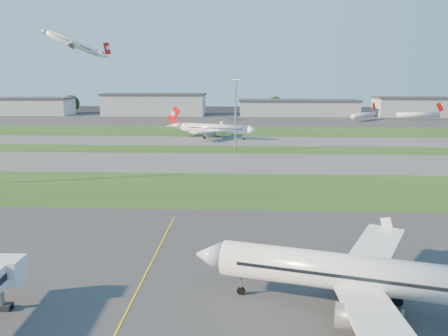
# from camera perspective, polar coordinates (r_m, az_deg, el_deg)

# --- Properties ---
(ground) EXTENTS (700.00, 700.00, 0.00)m
(ground) POSITION_cam_1_polar(r_m,az_deg,el_deg) (58.80, -16.32, -15.37)
(ground) COLOR black
(ground) RESTS_ON ground
(apron_near) EXTENTS (300.00, 70.00, 0.01)m
(apron_near) POSITION_cam_1_polar(r_m,az_deg,el_deg) (58.80, -16.32, -15.36)
(apron_near) COLOR #333335
(apron_near) RESTS_ON ground
(grass_strip_a) EXTENTS (300.00, 34.00, 0.01)m
(grass_strip_a) POSITION_cam_1_polar(r_m,az_deg,el_deg) (106.22, -7.29, -2.66)
(grass_strip_a) COLOR #234818
(grass_strip_a) RESTS_ON ground
(taxiway_a) EXTENTS (300.00, 32.00, 0.01)m
(taxiway_a) POSITION_cam_1_polar(r_m,az_deg,el_deg) (138.04, -4.95, 0.76)
(taxiway_a) COLOR #515154
(taxiway_a) RESTS_ON ground
(grass_strip_b) EXTENTS (300.00, 18.00, 0.01)m
(grass_strip_b) POSITION_cam_1_polar(r_m,az_deg,el_deg) (162.46, -3.79, 2.45)
(grass_strip_b) COLOR #234818
(grass_strip_b) RESTS_ON ground
(taxiway_b) EXTENTS (300.00, 26.00, 0.01)m
(taxiway_b) POSITION_cam_1_polar(r_m,az_deg,el_deg) (184.08, -3.02, 3.57)
(taxiway_b) COLOR #515154
(taxiway_b) RESTS_ON ground
(grass_strip_c) EXTENTS (300.00, 40.00, 0.01)m
(grass_strip_c) POSITION_cam_1_polar(r_m,az_deg,el_deg) (216.65, -2.15, 4.82)
(grass_strip_c) COLOR #234818
(grass_strip_c) RESTS_ON ground
(apron_far) EXTENTS (400.00, 80.00, 0.01)m
(apron_far) POSITION_cam_1_polar(r_m,az_deg,el_deg) (276.13, -1.10, 6.34)
(apron_far) COLOR #333335
(apron_far) RESTS_ON ground
(yellow_line) EXTENTS (0.25, 60.00, 0.02)m
(yellow_line) POSITION_cam_1_polar(r_m,az_deg,el_deg) (57.44, -11.42, -15.79)
(yellow_line) COLOR gold
(yellow_line) RESTS_ON ground
(airliner_parked) EXTENTS (40.54, 34.00, 12.89)m
(airliner_parked) POSITION_cam_1_polar(r_m,az_deg,el_deg) (52.82, 18.42, -13.29)
(airliner_parked) COLOR white
(airliner_parked) RESTS_ON ground
(airliner_taxiing) EXTENTS (37.41, 31.53, 12.06)m
(airliner_taxiing) POSITION_cam_1_polar(r_m,az_deg,el_deg) (190.74, -1.35, 5.15)
(airliner_taxiing) COLOR white
(airliner_taxiing) RESTS_ON ground
(airliner_departing) EXTENTS (34.72, 29.30, 11.23)m
(airliner_departing) POSITION_cam_1_polar(r_m,az_deg,el_deg) (271.88, -19.09, 15.11)
(airliner_departing) COLOR white
(mini_jet_near) EXTENTS (20.52, 22.33, 9.48)m
(mini_jet_near) POSITION_cam_1_polar(r_m,az_deg,el_deg) (283.83, 17.79, 6.60)
(mini_jet_near) COLOR white
(mini_jet_near) RESTS_ON ground
(mini_jet_far) EXTENTS (28.63, 4.10, 9.48)m
(mini_jet_far) POSITION_cam_1_polar(r_m,az_deg,el_deg) (298.31, 24.05, 6.37)
(mini_jet_far) COLOR white
(mini_jet_far) RESTS_ON ground
(light_mast_centre) EXTENTS (3.20, 0.70, 25.80)m
(light_mast_centre) POSITION_cam_1_polar(r_m,az_deg,el_deg) (157.71, 1.53, 7.61)
(light_mast_centre) COLOR gray
(light_mast_centre) RESTS_ON ground
(hangar_far_west) EXTENTS (91.80, 23.00, 12.20)m
(hangar_far_west) POSITION_cam_1_polar(r_m,az_deg,el_deg) (348.28, -26.41, 7.27)
(hangar_far_west) COLOR #A3A6AB
(hangar_far_west) RESTS_ON ground
(hangar_west) EXTENTS (71.40, 23.00, 15.20)m
(hangar_west) POSITION_cam_1_polar(r_m,az_deg,el_deg) (311.33, -9.11, 8.23)
(hangar_west) COLOR #A3A6AB
(hangar_west) RESTS_ON ground
(hangar_east) EXTENTS (81.60, 23.00, 11.20)m
(hangar_east) POSITION_cam_1_polar(r_m,az_deg,el_deg) (307.16, 9.66, 7.79)
(hangar_east) COLOR #A3A6AB
(hangar_east) RESTS_ON ground
(hangar_far_east) EXTENTS (96.90, 23.00, 13.20)m
(hangar_far_east) POSITION_cam_1_polar(r_m,az_deg,el_deg) (334.14, 27.09, 7.16)
(hangar_far_east) COLOR #A3A6AB
(hangar_far_east) RESTS_ON ground
(tree_west) EXTENTS (12.10, 12.10, 13.20)m
(tree_west) POSITION_cam_1_polar(r_m,az_deg,el_deg) (344.60, -19.34, 7.97)
(tree_west) COLOR black
(tree_west) RESTS_ON ground
(tree_mid_west) EXTENTS (9.90, 9.90, 10.80)m
(tree_mid_west) POSITION_cam_1_polar(r_m,az_deg,el_deg) (318.23, -4.24, 8.09)
(tree_mid_west) COLOR black
(tree_mid_west) RESTS_ON ground
(tree_mid_east) EXTENTS (11.55, 11.55, 12.60)m
(tree_mid_east) POSITION_cam_1_polar(r_m,az_deg,el_deg) (319.59, 6.68, 8.24)
(tree_mid_east) COLOR black
(tree_mid_east) RESTS_ON ground
(tree_east) EXTENTS (10.45, 10.45, 11.40)m
(tree_east) POSITION_cam_1_polar(r_m,az_deg,el_deg) (331.33, 19.87, 7.63)
(tree_east) COLOR black
(tree_east) RESTS_ON ground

